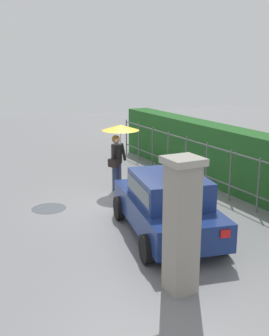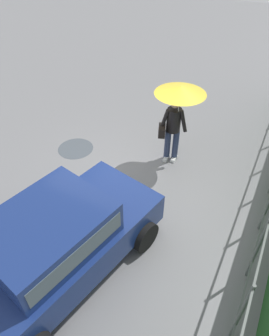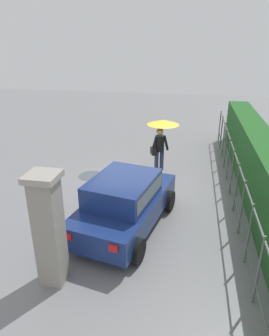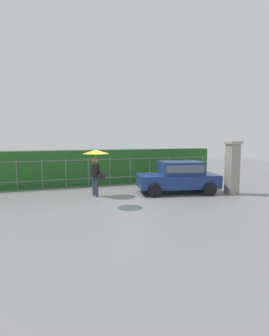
% 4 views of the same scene
% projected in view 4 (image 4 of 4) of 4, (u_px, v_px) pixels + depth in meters
% --- Properties ---
extents(ground_plane, '(40.00, 40.00, 0.00)m').
position_uv_depth(ground_plane, '(129.00, 197.00, 12.35)').
color(ground_plane, slate).
extents(car, '(3.96, 2.45, 1.48)m').
position_uv_depth(car, '(179.00, 176.00, 13.22)').
color(car, navy).
rests_on(car, ground).
extents(pedestrian, '(1.14, 1.14, 2.05)m').
position_uv_depth(pedestrian, '(96.00, 161.00, 12.39)').
color(pedestrian, '#2D3856').
rests_on(pedestrian, ground).
extents(gate_pillar, '(0.60, 0.60, 2.42)m').
position_uv_depth(gate_pillar, '(232.00, 167.00, 12.92)').
color(gate_pillar, gray).
rests_on(gate_pillar, ground).
extents(fence_section, '(11.58, 0.05, 1.50)m').
position_uv_depth(fence_section, '(110.00, 170.00, 15.14)').
color(fence_section, '#59605B').
rests_on(fence_section, ground).
extents(hedge_row, '(12.53, 0.90, 1.90)m').
position_uv_depth(hedge_row, '(106.00, 167.00, 15.88)').
color(hedge_row, '#235B23').
rests_on(hedge_row, ground).
extents(puddle_near, '(0.94, 0.94, 0.00)m').
position_uv_depth(puddle_near, '(130.00, 208.00, 10.49)').
color(puddle_near, '#4C545B').
rests_on(puddle_near, ground).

